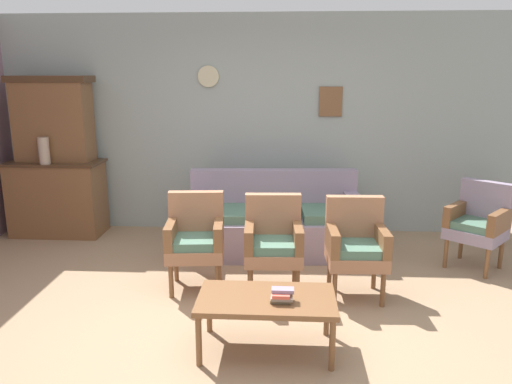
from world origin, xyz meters
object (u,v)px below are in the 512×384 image
vase_on_cabinet (44,151)px  floor_vase_by_wall (497,216)px  armchair_near_couch_end (196,237)px  armchair_near_cabinet (273,240)px  armchair_row_middle (356,243)px  coffee_table (266,303)px  side_cabinet (58,198)px  floral_couch (274,224)px  wingback_chair_by_fireplace (479,221)px  book_stack_on_table (282,296)px

vase_on_cabinet → floor_vase_by_wall: vase_on_cabinet is taller
armchair_near_couch_end → armchair_near_cabinet: size_ratio=1.00×
vase_on_cabinet → armchair_near_cabinet: 3.15m
vase_on_cabinet → armchair_row_middle: (3.52, -1.42, -0.59)m
armchair_near_couch_end → armchair_row_middle: bearing=-3.5°
armchair_near_cabinet → armchair_row_middle: size_ratio=1.00×
armchair_row_middle → floor_vase_by_wall: size_ratio=1.27×
armchair_near_couch_end → coffee_table: size_ratio=0.90×
side_cabinet → armchair_near_couch_end: side_cabinet is taller
floral_couch → coffee_table: (-0.00, -2.10, 0.05)m
wingback_chair_by_fireplace → floor_vase_by_wall: bearing=56.3°
armchair_near_cabinet → book_stack_on_table: bearing=-85.4°
side_cabinet → book_stack_on_table: (2.84, -2.66, 0.00)m
armchair_near_couch_end → book_stack_on_table: 1.42m
coffee_table → vase_on_cabinet: bearing=138.8°
vase_on_cabinet → wingback_chair_by_fireplace: (4.88, -0.65, -0.59)m
floral_couch → armchair_near_cabinet: same height
floral_couch → floor_vase_by_wall: (2.61, 0.38, 0.03)m
vase_on_cabinet → armchair_near_cabinet: (2.77, -1.38, -0.59)m
floor_vase_by_wall → armchair_near_cabinet: bearing=-150.7°
side_cabinet → floral_couch: 2.77m
armchair_near_cabinet → wingback_chair_by_fireplace: same height
side_cabinet → book_stack_on_table: 3.89m
vase_on_cabinet → coffee_table: vase_on_cabinet is taller
floral_couch → armchair_near_couch_end: 1.26m
side_cabinet → armchair_near_cabinet: (2.75, -1.55, 0.03)m
side_cabinet → armchair_near_cabinet: side_cabinet is taller
armchair_near_cabinet → coffee_table: bearing=-91.1°
coffee_table → armchair_near_couch_end: bearing=123.3°
armchair_row_middle → coffee_table: size_ratio=0.90×
armchair_near_couch_end → armchair_row_middle: same height
wingback_chair_by_fireplace → coffee_table: 2.76m
side_cabinet → floral_couch: (2.73, -0.48, -0.14)m
coffee_table → book_stack_on_table: 0.16m
wingback_chair_by_fireplace → book_stack_on_table: bearing=-137.8°
armchair_near_couch_end → book_stack_on_table: size_ratio=5.39×
floor_vase_by_wall → coffee_table: bearing=-136.4°
armchair_near_cabinet → vase_on_cabinet: bearing=153.6°
floral_couch → wingback_chair_by_fireplace: 2.16m
side_cabinet → armchair_near_cabinet: 3.16m
coffee_table → floor_vase_by_wall: floor_vase_by_wall is taller
armchair_near_cabinet → floral_couch: bearing=91.0°
wingback_chair_by_fireplace → book_stack_on_table: size_ratio=5.39×
side_cabinet → floor_vase_by_wall: bearing=-1.1°
armchair_near_cabinet → floor_vase_by_wall: bearing=29.3°
floral_couch → coffee_table: floral_couch is taller
floral_couch → wingback_chair_by_fireplace: size_ratio=2.19×
armchair_row_middle → coffee_table: armchair_row_middle is taller
armchair_near_couch_end → wingback_chair_by_fireplace: 2.92m
floral_couch → armchair_row_middle: bearing=-55.5°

